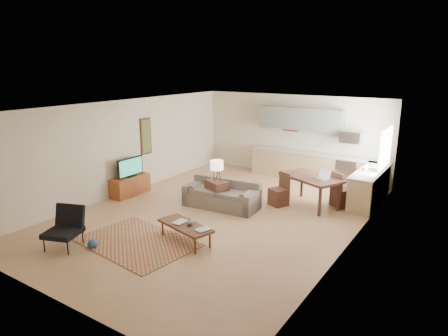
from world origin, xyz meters
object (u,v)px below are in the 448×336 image
Objects in this scene: tv_credenza at (130,186)px; console_table at (217,194)px; armchair at (63,229)px; dining_table at (310,191)px; coffee_table at (185,233)px; sofa at (221,194)px.

console_table is (2.64, 0.55, 0.08)m from tv_credenza.
dining_table is (3.26, 5.19, -0.02)m from armchair.
coffee_table is 0.84× the size of dining_table.
tv_credenza is 0.76× the size of dining_table.
sofa is at bearing 31.51° from console_table.
dining_table is (4.67, 1.98, 0.12)m from tv_credenza.
console_table reaches higher than coffee_table.
coffee_table is at bearing -49.37° from console_table.
coffee_table is at bearing -80.93° from sofa.
dining_table reaches higher than coffee_table.
dining_table reaches higher than tv_credenza.
sofa is 1.30× the size of dining_table.
sofa is 2.83m from tv_credenza.
tv_credenza is 1.69× the size of console_table.
sofa is 2.36m from dining_table.
sofa is 1.72× the size of tv_credenza.
dining_table is (2.03, 1.42, 0.05)m from console_table.
armchair reaches higher than sofa.
tv_credenza is at bearing -173.17° from sofa.
sofa is at bearing 118.71° from coffee_table.
sofa reaches higher than tv_credenza.
sofa is 1.55× the size of coffee_table.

